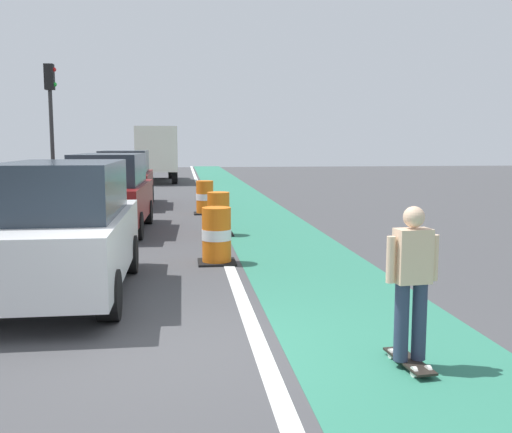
{
  "coord_description": "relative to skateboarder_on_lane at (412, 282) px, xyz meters",
  "views": [
    {
      "loc": [
        0.05,
        -6.5,
        2.32
      ],
      "look_at": [
        1.26,
        3.1,
        1.1
      ],
      "focal_mm": 40.99,
      "sensor_mm": 36.0,
      "label": 1
    }
  ],
  "objects": [
    {
      "name": "ground_plane",
      "position": [
        -2.37,
        0.9,
        -0.91
      ],
      "size": [
        100.0,
        100.0,
        0.0
      ],
      "primitive_type": "plane",
      "color": "#424244"
    },
    {
      "name": "bike_lane_strip",
      "position": [
        0.03,
        12.9,
        -0.91
      ],
      "size": [
        2.5,
        80.0,
        0.01
      ],
      "primitive_type": "cube",
      "color": "#2D755B",
      "rests_on": "ground"
    },
    {
      "name": "lane_divider_stripe",
      "position": [
        -1.47,
        12.9,
        -0.91
      ],
      "size": [
        0.2,
        80.0,
        0.01
      ],
      "primitive_type": "cube",
      "color": "silver",
      "rests_on": "ground"
    },
    {
      "name": "skateboarder_on_lane",
      "position": [
        0.0,
        0.0,
        0.0
      ],
      "size": [
        0.57,
        0.82,
        1.69
      ],
      "color": "black",
      "rests_on": "ground"
    },
    {
      "name": "parked_suv_nearest",
      "position": [
        -4.11,
        3.45,
        0.12
      ],
      "size": [
        1.93,
        4.61,
        2.04
      ],
      "color": "silver",
      "rests_on": "ground"
    },
    {
      "name": "parked_suv_second",
      "position": [
        -4.21,
        10.0,
        0.12
      ],
      "size": [
        2.02,
        4.65,
        2.04
      ],
      "color": "maroon",
      "rests_on": "ground"
    },
    {
      "name": "parked_suv_third",
      "position": [
        -4.42,
        16.34,
        0.12
      ],
      "size": [
        1.95,
        4.62,
        2.04
      ],
      "color": "maroon",
      "rests_on": "ground"
    },
    {
      "name": "traffic_barrel_front",
      "position": [
        -1.68,
        5.55,
        -0.38
      ],
      "size": [
        0.73,
        0.73,
        1.09
      ],
      "color": "orange",
      "rests_on": "ground"
    },
    {
      "name": "traffic_barrel_mid",
      "position": [
        -1.43,
        9.04,
        -0.38
      ],
      "size": [
        0.73,
        0.73,
        1.09
      ],
      "color": "orange",
      "rests_on": "ground"
    },
    {
      "name": "traffic_barrel_back",
      "position": [
        -1.6,
        13.53,
        -0.38
      ],
      "size": [
        0.73,
        0.73,
        1.09
      ],
      "color": "orange",
      "rests_on": "ground"
    },
    {
      "name": "delivery_truck_down_block",
      "position": [
        -3.94,
        30.17,
        0.94
      ],
      "size": [
        2.75,
        7.72,
        3.23
      ],
      "color": "silver",
      "rests_on": "ground"
    },
    {
      "name": "traffic_light_corner",
      "position": [
        -6.96,
        16.35,
        2.59
      ],
      "size": [
        0.41,
        0.32,
        5.1
      ],
      "color": "#2D2D2D",
      "rests_on": "ground"
    },
    {
      "name": "pedestrian_crossing",
      "position": [
        -6.81,
        15.95,
        -0.05
      ],
      "size": [
        0.34,
        0.2,
        1.61
      ],
      "color": "#33333D",
      "rests_on": "ground"
    }
  ]
}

